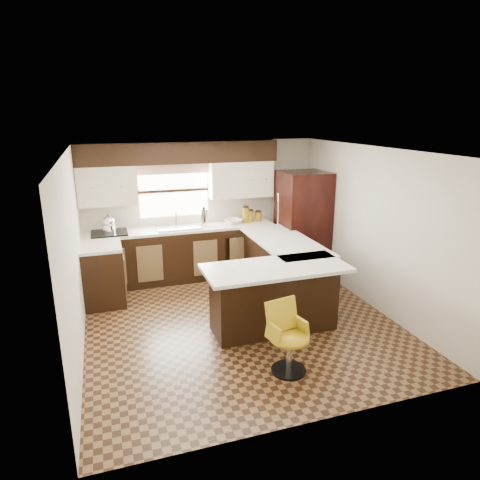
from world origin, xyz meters
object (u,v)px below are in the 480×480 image
object	(u,v)px
peninsula_long	(281,270)
refrigerator	(302,224)
bar_chair	(290,339)
peninsula_return	(274,298)

from	to	relation	value
peninsula_long	refrigerator	world-z (taller)	refrigerator
peninsula_long	refrigerator	size ratio (longest dim) A/B	1.04
refrigerator	bar_chair	world-z (taller)	refrigerator
peninsula_long	refrigerator	bearing A→B (deg)	47.86
bar_chair	peninsula_long	bearing A→B (deg)	57.37
refrigerator	peninsula_return	bearing A→B (deg)	-125.38
peninsula_return	bar_chair	bearing A→B (deg)	-102.44
refrigerator	bar_chair	size ratio (longest dim) A/B	2.26
peninsula_long	peninsula_return	world-z (taller)	same
peninsula_long	peninsula_return	bearing A→B (deg)	-118.30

